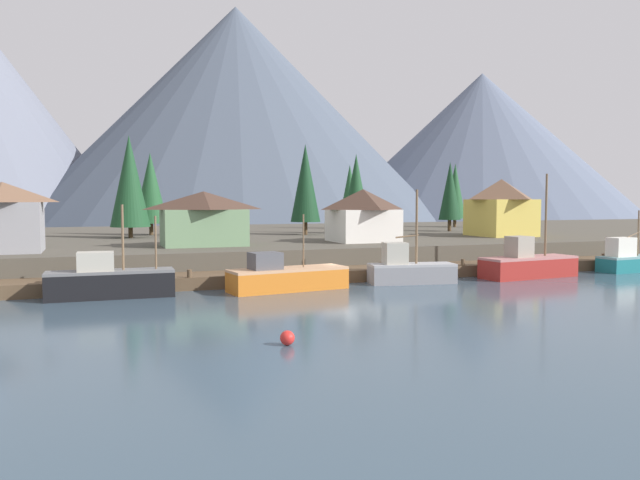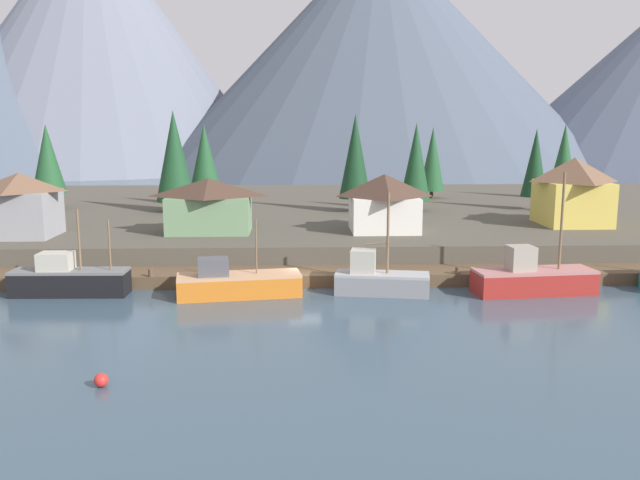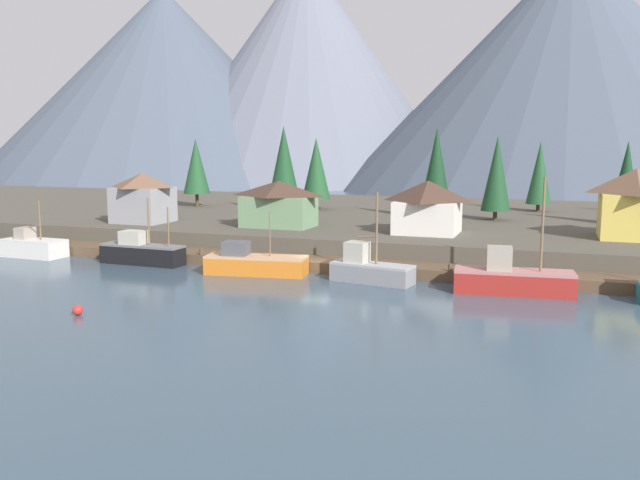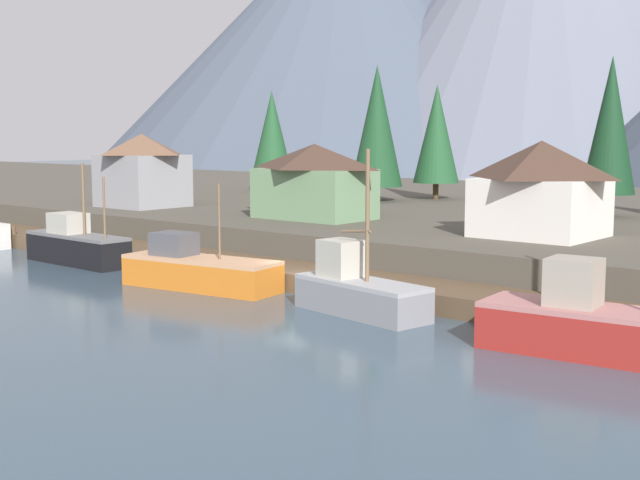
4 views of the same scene
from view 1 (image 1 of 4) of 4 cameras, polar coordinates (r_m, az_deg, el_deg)
The scene contains 22 objects.
ground_plane at distance 69.65m, azimuth -4.46°, elevation -2.34°, with size 400.00×400.00×1.00m, color #384C5B.
dock at distance 52.54m, azimuth 0.88°, elevation -3.21°, with size 80.00×4.00×1.60m.
shoreline_bank at distance 81.08m, azimuth -6.77°, elevation -0.26°, with size 400.00×56.00×2.50m, color #4C473D.
mountain_east_peak at distance 187.73m, azimuth -7.71°, elevation 11.26°, with size 123.27×123.27×63.14m, color #475160.
mountain_far_ridge at distance 209.87m, azimuth 14.61°, elevation 8.24°, with size 101.86×101.86×47.59m, color slate.
fishing_boat_black at distance 45.71m, azimuth -18.85°, elevation -3.59°, with size 8.62×2.45×6.52m.
fishing_boat_orange at distance 46.89m, azimuth -3.16°, elevation -3.43°, with size 9.40×4.03×5.74m.
fishing_boat_grey at distance 51.32m, azimuth 8.21°, elevation -2.73°, with size 7.32×3.48×7.68m.
fishing_boat_red at distance 57.57m, azimuth 18.57°, elevation -2.15°, with size 9.32×3.79×9.16m.
fishing_boat_teal at distance 66.30m, azimuth 26.71°, elevation -1.66°, with size 7.58×2.97×5.84m.
house_yellow at distance 77.48m, azimuth 16.33°, elevation 2.94°, with size 6.49×7.07×6.82m.
house_grey at distance 57.43m, azimuth -27.15°, elevation 1.94°, with size 6.22×5.74×5.82m.
house_green at distance 59.43m, azimuth -10.65°, elevation 2.00°, with size 8.06×5.12×5.14m.
house_white at distance 64.65m, azimuth 3.98°, elevation 2.34°, with size 6.64×6.19×5.46m.
conifer_near_left at distance 73.79m, azimuth -17.12°, elevation 5.20°, with size 4.47×4.47×11.67m.
conifer_near_right at distance 80.26m, azimuth 3.34°, elevation 4.68°, with size 3.52×3.52×10.25m.
conifer_mid_left at distance 94.04m, azimuth 2.76°, elevation 4.33°, with size 3.37×3.37×9.67m.
conifer_mid_right at distance 79.17m, azimuth -15.33°, elevation 4.64°, with size 4.07×4.07×10.14m.
conifer_back_left at distance 101.11m, azimuth 12.33°, elevation 4.42°, with size 3.42×3.42×10.10m.
conifer_centre at distance 76.99m, azimuth -1.35°, elevation 5.26°, with size 3.71×3.71×11.23m.
conifer_far_left at distance 87.35m, azimuth 11.87°, elevation 4.44°, with size 3.03×3.03×9.58m.
channel_buoy at distance 29.54m, azimuth -3.03°, elevation -8.99°, with size 0.70×0.70×0.70m, color red.
Camera 1 is at (-18.75, -46.68, 6.85)m, focal length 34.76 mm.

